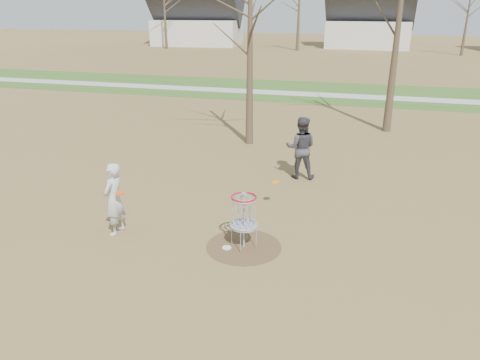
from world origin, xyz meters
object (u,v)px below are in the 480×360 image
Objects in this scene: player_standing at (114,199)px; player_throwing at (301,148)px; disc_golf_basket at (244,212)px; disc_grounded at (227,248)px.

player_throwing reaches higher than player_standing.
player_standing is 1.37× the size of disc_golf_basket.
player_standing is 3.04m from disc_grounded.
disc_grounded is (2.90, -0.04, -0.90)m from player_standing.
player_throwing is (3.85, 5.19, 0.10)m from player_standing.
player_standing is 8.41× the size of disc_grounded.
disc_grounded is (-0.96, -5.23, -1.00)m from player_throwing.
disc_grounded is at bearing 73.43° from player_throwing.
player_standing is 0.90× the size of player_throwing.
player_throwing is 5.41m from disc_grounded.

